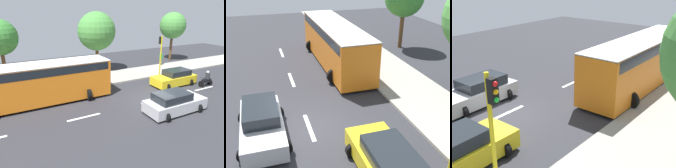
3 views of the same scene
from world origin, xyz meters
TOP-DOWN VIEW (x-y plane):
  - ground_plane at (0.00, 0.00)m, footprint 40.00×60.00m
  - sidewalk at (7.00, 0.00)m, footprint 4.00×60.00m
  - lane_stripe_mid at (0.00, 0.00)m, footprint 0.20×2.40m
  - lane_stripe_south at (0.00, 6.00)m, footprint 0.20×2.40m
  - lane_stripe_far_south at (0.00, 12.00)m, footprint 0.20×2.40m
  - car_yellow_cab at (2.15, -4.21)m, footprint 2.27×4.41m
  - car_silver at (-2.22, -0.06)m, footprint 2.30×4.54m
  - city_bus at (3.76, 8.13)m, footprint 3.20×11.00m

SIDE VIEW (x-z plane):
  - ground_plane at x=0.00m, z-range -0.10..0.00m
  - lane_stripe_mid at x=0.00m, z-range 0.00..0.01m
  - lane_stripe_south at x=0.00m, z-range 0.00..0.01m
  - lane_stripe_far_south at x=0.00m, z-range 0.00..0.01m
  - sidewalk at x=7.00m, z-range 0.00..0.15m
  - car_yellow_cab at x=2.15m, z-range -0.05..1.47m
  - car_silver at x=-2.22m, z-range -0.05..1.47m
  - city_bus at x=3.76m, z-range 0.27..3.43m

